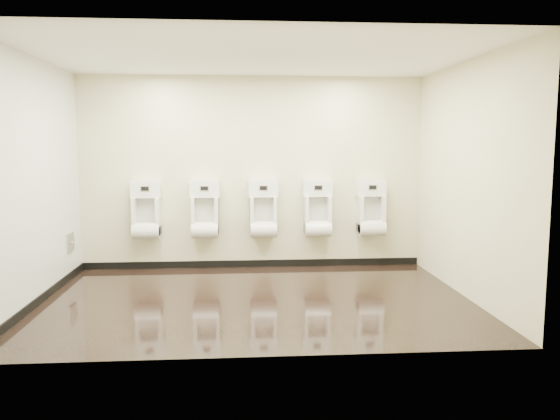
# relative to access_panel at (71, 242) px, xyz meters

# --- Properties ---
(ground) EXTENTS (5.00, 3.50, 0.00)m
(ground) POSITION_rel_access_panel_xyz_m (2.48, -1.20, -0.50)
(ground) COLOR black
(ground) RESTS_ON ground
(ceiling) EXTENTS (5.00, 3.50, 0.00)m
(ceiling) POSITION_rel_access_panel_xyz_m (2.48, -1.20, 2.30)
(ceiling) COLOR white
(back_wall) EXTENTS (5.00, 0.02, 2.80)m
(back_wall) POSITION_rel_access_panel_xyz_m (2.48, 0.55, 0.90)
(back_wall) COLOR beige
(back_wall) RESTS_ON ground
(front_wall) EXTENTS (5.00, 0.02, 2.80)m
(front_wall) POSITION_rel_access_panel_xyz_m (2.48, -2.95, 0.90)
(front_wall) COLOR beige
(front_wall) RESTS_ON ground
(left_wall) EXTENTS (0.02, 3.50, 2.80)m
(left_wall) POSITION_rel_access_panel_xyz_m (-0.02, -1.20, 0.90)
(left_wall) COLOR beige
(left_wall) RESTS_ON ground
(right_wall) EXTENTS (0.02, 3.50, 2.80)m
(right_wall) POSITION_rel_access_panel_xyz_m (4.98, -1.20, 0.90)
(right_wall) COLOR beige
(right_wall) RESTS_ON ground
(tile_overlay_left) EXTENTS (0.01, 3.50, 2.80)m
(tile_overlay_left) POSITION_rel_access_panel_xyz_m (-0.01, -1.20, 0.90)
(tile_overlay_left) COLOR silver
(tile_overlay_left) RESTS_ON ground
(skirting_back) EXTENTS (5.00, 0.02, 0.10)m
(skirting_back) POSITION_rel_access_panel_xyz_m (2.48, 0.54, -0.45)
(skirting_back) COLOR black
(skirting_back) RESTS_ON ground
(skirting_left) EXTENTS (0.02, 3.50, 0.10)m
(skirting_left) POSITION_rel_access_panel_xyz_m (-0.01, -1.20, -0.45)
(skirting_left) COLOR black
(skirting_left) RESTS_ON ground
(access_panel) EXTENTS (0.04, 0.25, 0.25)m
(access_panel) POSITION_rel_access_panel_xyz_m (0.00, 0.00, 0.00)
(access_panel) COLOR #9E9EA3
(access_panel) RESTS_ON left_wall
(urinal_0) EXTENTS (0.43, 0.33, 0.81)m
(urinal_0) POSITION_rel_access_panel_xyz_m (0.95, 0.41, 0.33)
(urinal_0) COLOR silver
(urinal_0) RESTS_ON back_wall
(urinal_1) EXTENTS (0.43, 0.33, 0.81)m
(urinal_1) POSITION_rel_access_panel_xyz_m (1.79, 0.41, 0.33)
(urinal_1) COLOR silver
(urinal_1) RESTS_ON back_wall
(urinal_2) EXTENTS (0.43, 0.33, 0.81)m
(urinal_2) POSITION_rel_access_panel_xyz_m (2.63, 0.41, 0.33)
(urinal_2) COLOR silver
(urinal_2) RESTS_ON back_wall
(urinal_3) EXTENTS (0.43, 0.33, 0.81)m
(urinal_3) POSITION_rel_access_panel_xyz_m (3.43, 0.41, 0.33)
(urinal_3) COLOR silver
(urinal_3) RESTS_ON back_wall
(urinal_4) EXTENTS (0.43, 0.33, 0.81)m
(urinal_4) POSITION_rel_access_panel_xyz_m (4.23, 0.41, 0.33)
(urinal_4) COLOR silver
(urinal_4) RESTS_ON back_wall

